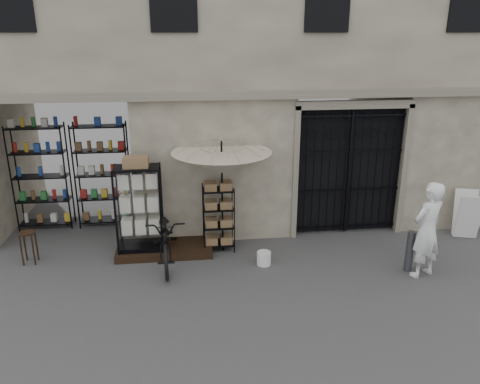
{
  "coord_description": "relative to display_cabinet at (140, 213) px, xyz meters",
  "views": [
    {
      "loc": [
        -1.88,
        -7.61,
        4.46
      ],
      "look_at": [
        -0.8,
        1.4,
        1.35
      ],
      "focal_mm": 35.0,
      "sensor_mm": 36.0,
      "label": 1
    }
  ],
  "objects": [
    {
      "name": "step_platform",
      "position": [
        0.46,
        0.04,
        -0.87
      ],
      "size": [
        2.0,
        0.9,
        0.15
      ],
      "primitive_type": "cube",
      "color": "black",
      "rests_on": "ground"
    },
    {
      "name": "easel_sign",
      "position": [
        7.25,
        0.02,
        -0.4
      ],
      "size": [
        0.65,
        0.7,
        1.06
      ],
      "rotation": [
        0.0,
        0.0,
        -0.3
      ],
      "color": "silver",
      "rests_on": "ground"
    },
    {
      "name": "shop_shelving",
      "position": [
        -1.69,
        1.79,
        0.3
      ],
      "size": [
        2.7,
        0.5,
        2.5
      ],
      "primitive_type": "cube",
      "color": "black",
      "rests_on": "ground"
    },
    {
      "name": "wooden_stool",
      "position": [
        -2.23,
        -0.11,
        -0.59
      ],
      "size": [
        0.42,
        0.42,
        0.68
      ],
      "rotation": [
        0.0,
        0.0,
        -0.38
      ],
      "color": "black",
      "rests_on": "ground"
    },
    {
      "name": "market_umbrella",
      "position": [
        1.7,
        0.01,
        1.13
      ],
      "size": [
        2.11,
        2.14,
        2.89
      ],
      "rotation": [
        0.0,
        0.0,
        -0.22
      ],
      "color": "black",
      "rests_on": "ground"
    },
    {
      "name": "display_cabinet",
      "position": [
        0.0,
        0.0,
        0.0
      ],
      "size": [
        0.91,
        0.58,
        1.92
      ],
      "rotation": [
        0.0,
        0.0,
        0.03
      ],
      "color": "black",
      "rests_on": "step_platform"
    },
    {
      "name": "shopkeeper",
      "position": [
        5.43,
        -1.53,
        -0.95
      ],
      "size": [
        1.39,
        2.0,
        0.45
      ],
      "primitive_type": "imported",
      "rotation": [
        0.0,
        0.0,
        3.56
      ],
      "color": "white",
      "rests_on": "ground"
    },
    {
      "name": "shop_recess",
      "position": [
        -1.64,
        1.29,
        0.55
      ],
      "size": [
        3.0,
        1.7,
        3.0
      ],
      "primitive_type": "cube",
      "color": "black",
      "rests_on": "ground"
    },
    {
      "name": "main_building",
      "position": [
        2.86,
        2.49,
        3.55
      ],
      "size": [
        14.0,
        4.0,
        9.0
      ],
      "primitive_type": "cube",
      "color": "#ADA48A",
      "rests_on": "ground"
    },
    {
      "name": "white_bucket",
      "position": [
        2.47,
        -0.75,
        -0.81
      ],
      "size": [
        0.36,
        0.36,
        0.27
      ],
      "primitive_type": "cylinder",
      "rotation": [
        0.0,
        0.0,
        -0.3
      ],
      "color": "white",
      "rests_on": "ground"
    },
    {
      "name": "steel_bollard",
      "position": [
        5.25,
        -1.34,
        -0.53
      ],
      "size": [
        0.19,
        0.19,
        0.84
      ],
      "primitive_type": "cylinder",
      "rotation": [
        0.0,
        0.0,
        0.3
      ],
      "color": "#53565B",
      "rests_on": "ground"
    },
    {
      "name": "iron_gate",
      "position": [
        4.61,
        0.77,
        0.55
      ],
      "size": [
        2.5,
        0.21,
        3.0
      ],
      "color": "black",
      "rests_on": "ground"
    },
    {
      "name": "ground",
      "position": [
        2.86,
        -1.51,
        -0.95
      ],
      "size": [
        80.0,
        80.0,
        0.0
      ],
      "primitive_type": "plane",
      "color": "#252529",
      "rests_on": "ground"
    },
    {
      "name": "bicycle",
      "position": [
        0.53,
        -0.43,
        -0.95
      ],
      "size": [
        0.78,
        1.13,
        2.09
      ],
      "primitive_type": "imported",
      "rotation": [
        0.0,
        0.0,
        0.05
      ],
      "color": "black",
      "rests_on": "ground"
    },
    {
      "name": "wire_rack",
      "position": [
        1.63,
        0.08,
        -0.24
      ],
      "size": [
        0.68,
        0.52,
        1.44
      ],
      "rotation": [
        0.0,
        0.0,
        -0.12
      ],
      "color": "black",
      "rests_on": "ground"
    }
  ]
}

